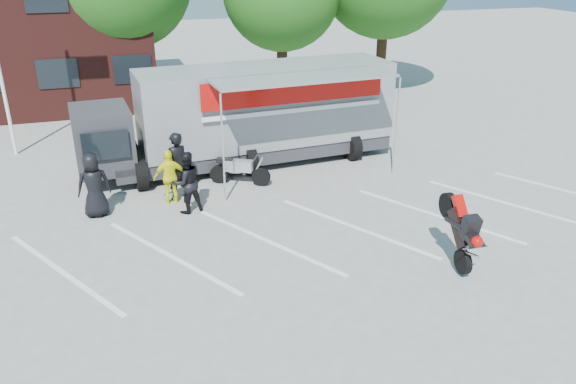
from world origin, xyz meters
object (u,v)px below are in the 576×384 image
transporter_truck (254,162)px  spectator_hivis (170,177)px  parked_motorcycle (240,184)px  stunt_bike_rider (446,261)px  spectator_leather_c (186,182)px  spectator_leather_a (94,185)px  spectator_leather_b (177,166)px

transporter_truck → spectator_hivis: bearing=-144.7°
transporter_truck → spectator_hivis: 4.05m
parked_motorcycle → transporter_truck: bearing=0.5°
transporter_truck → stunt_bike_rider: 8.24m
stunt_bike_rider → transporter_truck: bearing=111.7°
spectator_hivis → spectator_leather_c: bearing=116.2°
stunt_bike_rider → spectator_hivis: spectator_hivis is taller
spectator_leather_a → spectator_leather_b: size_ratio=0.89×
spectator_leather_b → transporter_truck: bearing=-162.4°
spectator_leather_a → spectator_leather_c: size_ratio=1.02×
spectator_leather_c → spectator_hivis: size_ratio=1.10×
stunt_bike_rider → spectator_leather_b: size_ratio=0.93×
stunt_bike_rider → spectator_leather_b: spectator_leather_b is taller
stunt_bike_rider → spectator_leather_c: 7.07m
spectator_leather_c → parked_motorcycle: bearing=-157.9°
parked_motorcycle → spectator_leather_b: 2.26m
transporter_truck → spectator_hivis: (-3.08, -2.51, 0.79)m
parked_motorcycle → spectator_leather_a: spectator_leather_a is taller
parked_motorcycle → spectator_leather_c: 2.51m
stunt_bike_rider → spectator_hivis: size_ratio=1.17×
spectator_leather_c → spectator_hivis: bearing=-81.4°
spectator_leather_b → spectator_hivis: size_ratio=1.27×
stunt_bike_rider → spectator_leather_c: spectator_leather_c is taller
transporter_truck → spectator_leather_b: bearing=-145.2°
parked_motorcycle → spectator_leather_c: bearing=156.7°
stunt_bike_rider → spectator_leather_a: (-7.70, 5.10, 0.90)m
spectator_leather_c → transporter_truck: bearing=-147.0°
parked_motorcycle → spectator_leather_b: size_ratio=0.97×
transporter_truck → spectator_leather_b: (-2.86, -2.28, 1.01)m
transporter_truck → spectator_leather_a: bearing=-155.8°
spectator_leather_b → spectator_hivis: spectator_leather_b is taller
parked_motorcycle → stunt_bike_rider: bearing=-122.5°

